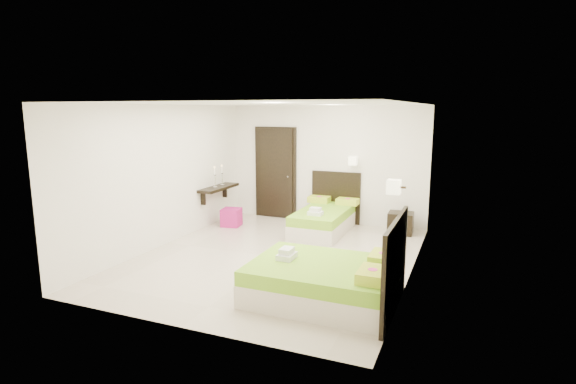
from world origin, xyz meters
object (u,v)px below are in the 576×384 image
at_px(bed_double, 329,280).
at_px(nightstand, 401,223).
at_px(ottoman, 231,217).
at_px(bed_single, 325,218).

distance_m(bed_double, nightstand, 3.72).
bearing_deg(ottoman, bed_double, -43.07).
height_order(nightstand, ottoman, nightstand).
relative_size(bed_single, ottoman, 4.79).
bearing_deg(bed_double, nightstand, 84.08).
bearing_deg(nightstand, bed_double, -98.45).
xyz_separation_m(bed_single, ottoman, (-2.02, -0.35, -0.09)).
bearing_deg(nightstand, ottoman, -169.94).
xyz_separation_m(bed_single, bed_double, (1.11, -3.27, 0.00)).
relative_size(bed_single, bed_double, 0.96).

